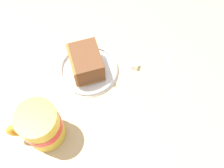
{
  "coord_description": "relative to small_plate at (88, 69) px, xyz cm",
  "views": [
    {
      "loc": [
        23.57,
        6.54,
        54.11
      ],
      "look_at": [
        -2.66,
        5.2,
        3.0
      ],
      "focal_mm": 40.39,
      "sensor_mm": 36.0,
      "label": 1
    }
  ],
  "objects": [
    {
      "name": "teaspoon",
      "position": [
        3.02,
        20.41,
        -0.38
      ],
      "size": [
        12.8,
        2.04,
        0.8
      ],
      "color": "silver",
      "rests_on": "ground_plane"
    },
    {
      "name": "cake_slice",
      "position": [
        0.09,
        -0.26,
        3.14
      ],
      "size": [
        10.54,
        9.6,
        6.24
      ],
      "color": "#9E662D",
      "rests_on": "small_plate"
    },
    {
      "name": "small_plate",
      "position": [
        0.0,
        0.0,
        0.0
      ],
      "size": [
        14.86,
        14.86,
        1.48
      ],
      "color": "white",
      "rests_on": "ground_plane"
    },
    {
      "name": "ground_plane",
      "position": [
        7.66,
        0.93,
        -2.09
      ],
      "size": [
        144.12,
        144.12,
        2.73
      ],
      "primitive_type": "cube",
      "color": "tan"
    },
    {
      "name": "tea_mug",
      "position": [
        16.44,
        -7.58,
        4.78
      ],
      "size": [
        8.24,
        11.04,
        10.68
      ],
      "color": "gold",
      "rests_on": "ground_plane"
    },
    {
      "name": "sugar_cube",
      "position": [
        -1.57,
        11.51,
        0.07
      ],
      "size": [
        1.94,
        1.94,
        1.59
      ],
      "primitive_type": "cube",
      "rotation": [
        0.0,
        0.0,
        1.32
      ],
      "color": "white",
      "rests_on": "ground_plane"
    }
  ]
}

